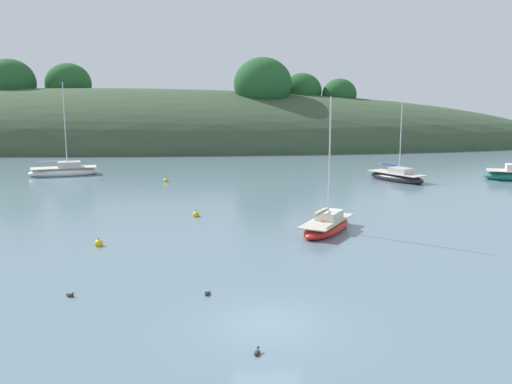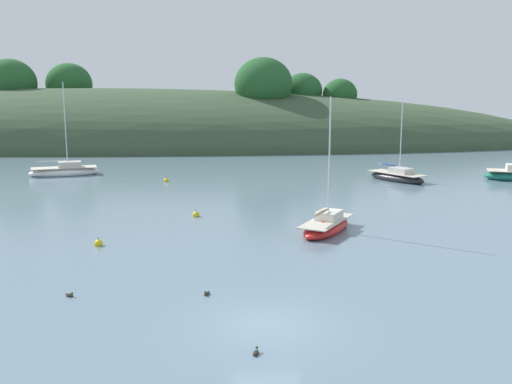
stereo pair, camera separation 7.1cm
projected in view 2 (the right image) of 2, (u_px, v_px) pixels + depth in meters
ground_plane at (267, 324)px, 19.46m from camera, size 400.00×400.00×0.00m
far_shoreline_hill at (95, 144)px, 89.64m from camera, size 150.00×36.00×22.39m
sailboat_grey_yawl at (65, 171)px, 55.42m from camera, size 7.09×4.28×9.35m
sailboat_yellow_far at (326, 225)px, 32.66m from camera, size 4.23×5.68×7.98m
sailboat_orange_cutter at (397, 177)px, 51.91m from camera, size 5.11×6.31×7.80m
mooring_buoy_inner at (99, 243)px, 29.58m from camera, size 0.44×0.44×0.54m
mooring_buoy_channel at (196, 215)px, 36.70m from camera, size 0.44×0.44×0.54m
mooring_buoy_outer at (166, 180)px, 51.37m from camera, size 0.44×0.44×0.54m
duck_lone_right at (207, 294)px, 22.31m from camera, size 0.30×0.41×0.24m
duck_lone_left at (256, 353)px, 17.21m from camera, size 0.26×0.42×0.24m
duck_straggler at (70, 295)px, 22.14m from camera, size 0.41×0.32×0.24m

